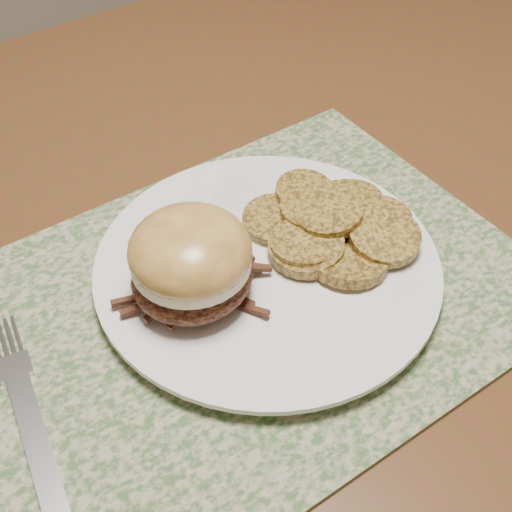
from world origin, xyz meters
The scene contains 6 objects.
dining_table centered at (0.00, 0.00, 0.67)m, with size 1.50×0.90×0.75m.
placemat centered at (0.17, -0.06, 0.75)m, with size 0.45×0.33×0.00m, color #406333.
dinner_plate centered at (0.20, -0.05, 0.76)m, with size 0.26×0.26×0.02m, color white.
pork_sandwich centered at (0.13, -0.04, 0.80)m, with size 0.12×0.12×0.07m.
roasted_potatoes centered at (0.26, -0.05, 0.78)m, with size 0.14×0.16×0.03m.
fork centered at (-0.01, -0.07, 0.76)m, with size 0.05×0.20×0.00m.
Camera 1 is at (-0.03, -0.36, 1.18)m, focal length 50.00 mm.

